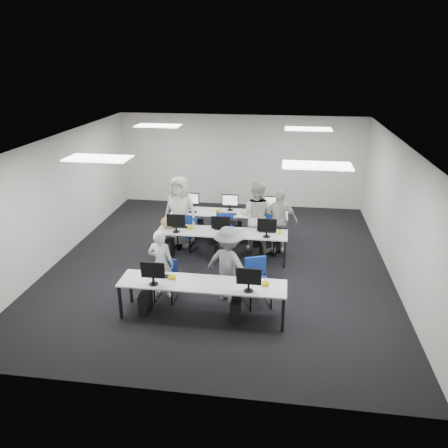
# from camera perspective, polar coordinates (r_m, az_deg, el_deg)

# --- Properties ---
(room) EXTENTS (9.00, 9.02, 3.00)m
(room) POSITION_cam_1_polar(r_m,az_deg,el_deg) (10.24, -0.45, 2.57)
(room) COLOR black
(room) RESTS_ON ground
(ceiling_panels) EXTENTS (5.20, 4.60, 0.02)m
(ceiling_panels) POSITION_cam_1_polar(r_m,az_deg,el_deg) (9.86, -0.47, 10.77)
(ceiling_panels) COLOR white
(ceiling_panels) RESTS_ON room
(desk_front) EXTENTS (3.20, 0.70, 0.73)m
(desk_front) POSITION_cam_1_polar(r_m,az_deg,el_deg) (8.41, -2.86, -7.98)
(desk_front) COLOR silver
(desk_front) RESTS_ON ground
(desk_mid) EXTENTS (3.20, 0.70, 0.73)m
(desk_mid) POSITION_cam_1_polar(r_m,az_deg,el_deg) (10.72, -0.28, -1.24)
(desk_mid) COLOR silver
(desk_mid) RESTS_ON ground
(desk_back) EXTENTS (3.20, 0.70, 0.73)m
(desk_back) POSITION_cam_1_polar(r_m,az_deg,el_deg) (12.01, 0.69, 1.30)
(desk_back) COLOR silver
(desk_back) RESTS_ON ground
(equipment_front) EXTENTS (2.51, 0.41, 1.19)m
(equipment_front) POSITION_cam_1_polar(r_m,az_deg,el_deg) (8.59, -4.12, -9.82)
(equipment_front) COLOR #0C4BA6
(equipment_front) RESTS_ON desk_front
(equipment_mid) EXTENTS (2.91, 0.41, 1.19)m
(equipment_mid) POSITION_cam_1_polar(r_m,az_deg,el_deg) (10.85, -1.29, -2.79)
(equipment_mid) COLOR white
(equipment_mid) RESTS_ON desk_mid
(equipment_back) EXTENTS (2.91, 0.41, 1.19)m
(equipment_back) POSITION_cam_1_polar(r_m,az_deg,el_deg) (12.12, 1.59, -0.15)
(equipment_back) COLOR white
(equipment_back) RESTS_ON desk_back
(chair_0) EXTENTS (0.43, 0.47, 0.84)m
(chair_0) POSITION_cam_1_polar(r_m,az_deg,el_deg) (9.24, -7.57, -8.22)
(chair_0) COLOR navy
(chair_0) RESTS_ON ground
(chair_1) EXTENTS (0.63, 0.65, 0.97)m
(chair_1) POSITION_cam_1_polar(r_m,az_deg,el_deg) (8.99, 4.38, -8.66)
(chair_1) COLOR navy
(chair_1) RESTS_ON ground
(chair_2) EXTENTS (0.53, 0.55, 0.83)m
(chair_2) POSITION_cam_1_polar(r_m,az_deg,el_deg) (11.45, -4.71, -2.06)
(chair_2) COLOR navy
(chair_2) RESTS_ON ground
(chair_3) EXTENTS (0.47, 0.52, 0.96)m
(chair_3) POSITION_cam_1_polar(r_m,az_deg,el_deg) (11.30, -0.02, -2.09)
(chair_3) COLOR navy
(chair_3) RESTS_ON ground
(chair_4) EXTENTS (0.53, 0.55, 0.82)m
(chair_4) POSITION_cam_1_polar(r_m,az_deg,el_deg) (11.31, 6.12, -2.45)
(chair_4) COLOR navy
(chair_4) RESTS_ON ground
(chair_5) EXTENTS (0.43, 0.47, 0.87)m
(chair_5) POSITION_cam_1_polar(r_m,az_deg,el_deg) (11.80, -4.96, -1.27)
(chair_5) COLOR navy
(chair_5) RESTS_ON ground
(chair_6) EXTENTS (0.51, 0.55, 0.91)m
(chair_6) POSITION_cam_1_polar(r_m,az_deg,el_deg) (11.63, 0.09, -1.45)
(chair_6) COLOR navy
(chair_6) RESTS_ON ground
(chair_7) EXTENTS (0.53, 0.57, 0.99)m
(chair_7) POSITION_cam_1_polar(r_m,az_deg,el_deg) (11.63, 6.12, -1.48)
(chair_7) COLOR navy
(chair_7) RESTS_ON ground
(handbag) EXTENTS (0.40, 0.29, 0.31)m
(handbag) POSITION_cam_1_polar(r_m,az_deg,el_deg) (10.95, -7.31, 0.22)
(handbag) COLOR tan
(handbag) RESTS_ON desk_mid
(student_0) EXTENTS (0.58, 0.42, 1.50)m
(student_0) POSITION_cam_1_polar(r_m,az_deg,el_deg) (9.14, -8.21, -5.15)
(student_0) COLOR silver
(student_0) RESTS_ON ground
(student_1) EXTENTS (1.05, 0.90, 1.87)m
(student_1) POSITION_cam_1_polar(r_m,az_deg,el_deg) (11.17, 4.26, 1.06)
(student_1) COLOR silver
(student_1) RESTS_ON ground
(student_2) EXTENTS (1.02, 0.77, 1.88)m
(student_2) POSITION_cam_1_polar(r_m,az_deg,el_deg) (11.51, -5.70, 1.65)
(student_2) COLOR silver
(student_2) RESTS_ON ground
(student_3) EXTENTS (1.00, 0.48, 1.65)m
(student_3) POSITION_cam_1_polar(r_m,az_deg,el_deg) (11.20, 7.12, 0.41)
(student_3) COLOR silver
(student_3) RESTS_ON ground
(photographer) EXTENTS (1.20, 0.97, 1.62)m
(photographer) POSITION_cam_1_polar(r_m,az_deg,el_deg) (8.90, 0.62, -5.28)
(photographer) COLOR slate
(photographer) RESTS_ON ground
(dslr_camera) EXTENTS (0.20, 0.22, 0.10)m
(dslr_camera) POSITION_cam_1_polar(r_m,az_deg,el_deg) (8.69, 1.26, 0.27)
(dslr_camera) COLOR black
(dslr_camera) RESTS_ON photographer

